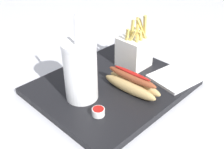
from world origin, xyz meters
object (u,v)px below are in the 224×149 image
fries_basket (134,51)px  hot_dog_1 (131,84)px  napkin_stack (175,77)px  ketchup_cup_1 (98,111)px  soda_cup (81,71)px

fries_basket → hot_dog_1: (0.11, 0.09, -0.03)m
fries_basket → napkin_stack: size_ratio=1.32×
ketchup_cup_1 → soda_cup: bearing=-103.6°
soda_cup → hot_dog_1: 0.15m
soda_cup → napkin_stack: bearing=153.0°
soda_cup → napkin_stack: 0.29m
napkin_stack → ketchup_cup_1: bearing=-9.1°
soda_cup → ketchup_cup_1: soda_cup is taller
hot_dog_1 → napkin_stack: bearing=159.5°
ketchup_cup_1 → fries_basket: bearing=-158.4°
hot_dog_1 → ketchup_cup_1: (0.13, 0.01, -0.01)m
soda_cup → ketchup_cup_1: bearing=76.4°
hot_dog_1 → ketchup_cup_1: 0.13m
fries_basket → ketchup_cup_1: size_ratio=5.45×
napkin_stack → fries_basket: bearing=-79.9°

